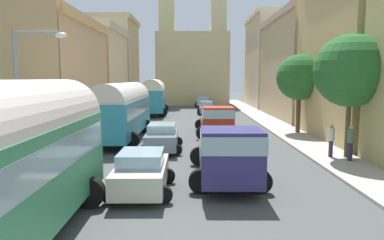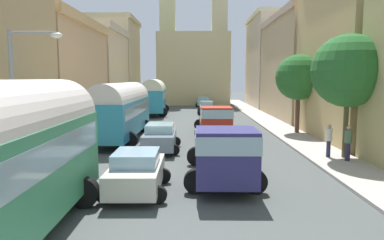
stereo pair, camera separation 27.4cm
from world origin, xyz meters
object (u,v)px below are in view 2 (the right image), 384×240
at_px(car_3, 160,137).
at_px(streetlamp_near, 21,94).
at_px(cargo_truck_1, 215,120).
at_px(pedestrian_1, 329,140).
at_px(car_0, 207,108).
at_px(parked_bus_0, 1,156).
at_px(cargo_truck_0, 223,154).
at_px(pedestrian_0, 348,142).
at_px(car_1, 204,102).
at_px(car_2, 137,172).
at_px(parked_bus_2, 154,95).
at_px(parked_bus_1, 122,108).

height_order(car_3, streetlamp_near, streetlamp_near).
distance_m(cargo_truck_1, car_3, 6.14).
bearing_deg(cargo_truck_1, pedestrian_1, -52.97).
xyz_separation_m(car_0, car_3, (-3.40, -21.06, 0.04)).
distance_m(parked_bus_0, cargo_truck_0, 7.91).
bearing_deg(pedestrian_0, car_0, 104.30).
height_order(cargo_truck_0, car_0, cargo_truck_0).
distance_m(car_1, car_2, 39.69).
height_order(cargo_truck_1, car_0, cargo_truck_1).
xyz_separation_m(car_1, pedestrian_1, (5.57, -34.18, 0.30)).
bearing_deg(car_2, car_3, 89.09).
bearing_deg(car_3, pedestrian_0, -17.56).
distance_m(parked_bus_2, pedestrian_0, 26.44).
xyz_separation_m(car_0, streetlamp_near, (-7.78, -28.21, 2.85)).
distance_m(parked_bus_1, cargo_truck_1, 6.64).
relative_size(cargo_truck_1, car_1, 1.88).
bearing_deg(car_3, car_2, -90.91).
height_order(parked_bus_1, car_0, parked_bus_1).
xyz_separation_m(parked_bus_2, streetlamp_near, (-1.69, -27.55, 1.38)).
xyz_separation_m(car_3, pedestrian_0, (9.54, -3.02, 0.29)).
height_order(cargo_truck_1, pedestrian_0, cargo_truck_1).
xyz_separation_m(car_0, pedestrian_1, (5.51, -23.22, 0.29)).
bearing_deg(cargo_truck_1, car_3, -124.41).
height_order(parked_bus_2, pedestrian_0, parked_bus_2).
height_order(parked_bus_1, cargo_truck_0, parked_bus_1).
bearing_deg(car_0, parked_bus_0, -100.52).
bearing_deg(car_1, car_0, -89.70).
xyz_separation_m(cargo_truck_0, cargo_truck_1, (0.33, 11.55, -0.05)).
relative_size(parked_bus_0, streetlamp_near, 1.47).
relative_size(car_2, car_3, 0.91).
distance_m(parked_bus_1, streetlamp_near, 11.16).
bearing_deg(parked_bus_0, pedestrian_0, 35.50).
bearing_deg(pedestrian_0, car_2, -154.96).
bearing_deg(streetlamp_near, parked_bus_1, 82.78).
bearing_deg(car_1, parked_bus_0, -97.85).
relative_size(car_0, car_1, 1.11).
height_order(parked_bus_2, car_2, parked_bus_2).
relative_size(parked_bus_2, car_0, 1.86).
distance_m(car_1, pedestrian_1, 34.63).
distance_m(pedestrian_1, streetlamp_near, 14.43).
bearing_deg(car_2, pedestrian_0, 25.04).
xyz_separation_m(parked_bus_1, cargo_truck_0, (6.13, -10.32, -0.91)).
bearing_deg(car_1, parked_bus_1, -102.66).
height_order(parked_bus_0, parked_bus_1, parked_bus_0).
bearing_deg(pedestrian_0, parked_bus_2, 117.56).
distance_m(car_1, pedestrian_0, 35.58).
bearing_deg(parked_bus_1, cargo_truck_0, -59.30).
relative_size(cargo_truck_0, pedestrian_1, 3.81).
height_order(parked_bus_0, parked_bus_2, parked_bus_0).
bearing_deg(pedestrian_1, car_2, -149.31).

